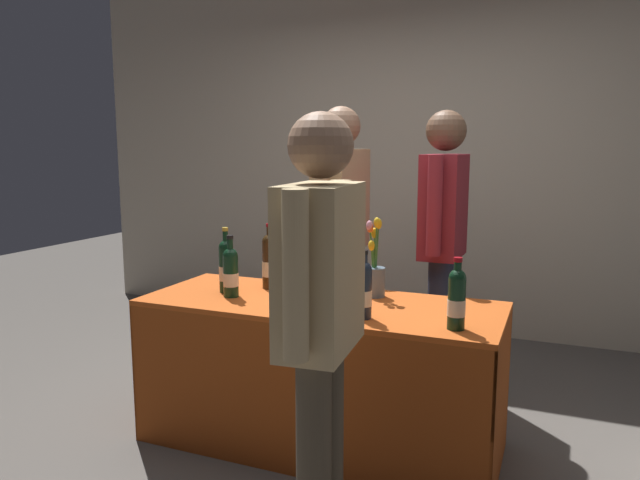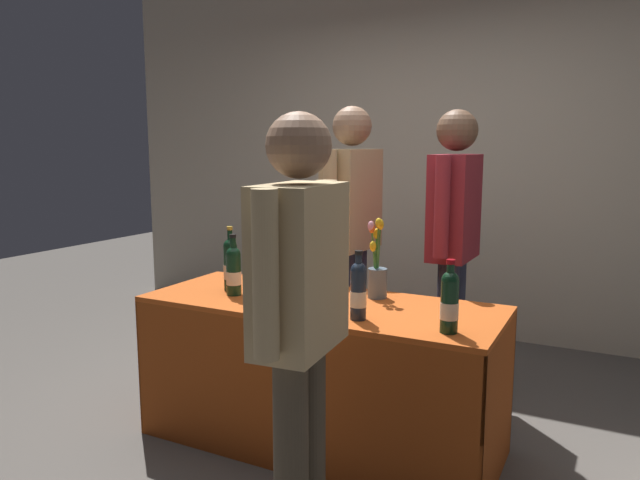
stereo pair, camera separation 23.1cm
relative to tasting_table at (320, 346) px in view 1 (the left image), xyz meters
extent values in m
plane|color=#514C47|center=(0.00, 0.00, -0.50)|extent=(12.00, 12.00, 0.00)
cube|color=#B2A893|center=(0.00, 2.13, 1.04)|extent=(5.97, 0.12, 3.09)
cube|color=#B74C19|center=(0.00, 0.00, 0.21)|extent=(1.73, 0.68, 0.02)
cube|color=#963E14|center=(0.00, -0.33, -0.15)|extent=(1.73, 0.01, 0.70)
cube|color=#963E14|center=(0.00, 0.33, -0.15)|extent=(1.73, 0.01, 0.70)
cube|color=#963E14|center=(-0.86, 0.00, -0.15)|extent=(0.01, 0.68, 0.70)
cube|color=#963E14|center=(0.86, 0.00, -0.15)|extent=(0.01, 0.68, 0.70)
cylinder|color=#192333|center=(0.28, -0.19, 0.33)|extent=(0.07, 0.07, 0.22)
sphere|color=#192333|center=(0.28, -0.19, 0.44)|extent=(0.07, 0.07, 0.07)
cylinder|color=#192333|center=(0.28, -0.19, 0.47)|extent=(0.03, 0.03, 0.07)
cylinder|color=black|center=(0.28, -0.19, 0.52)|extent=(0.03, 0.03, 0.02)
cylinder|color=beige|center=(0.28, -0.19, 0.31)|extent=(0.07, 0.07, 0.07)
cylinder|color=#38230F|center=(-0.35, 0.15, 0.35)|extent=(0.08, 0.08, 0.25)
sphere|color=#38230F|center=(-0.35, 0.15, 0.47)|extent=(0.08, 0.08, 0.08)
cylinder|color=#38230F|center=(-0.35, 0.15, 0.51)|extent=(0.03, 0.03, 0.08)
cylinder|color=maroon|center=(-0.35, 0.15, 0.56)|extent=(0.03, 0.03, 0.02)
cylinder|color=beige|center=(-0.35, 0.15, 0.33)|extent=(0.08, 0.08, 0.08)
cylinder|color=black|center=(-0.51, -0.01, 0.34)|extent=(0.07, 0.07, 0.23)
sphere|color=black|center=(-0.51, -0.01, 0.46)|extent=(0.07, 0.07, 0.07)
cylinder|color=black|center=(-0.51, -0.01, 0.50)|extent=(0.03, 0.03, 0.08)
cylinder|color=#B7932D|center=(-0.51, -0.01, 0.55)|extent=(0.03, 0.03, 0.02)
cylinder|color=beige|center=(-0.51, -0.01, 0.32)|extent=(0.07, 0.07, 0.08)
cylinder|color=black|center=(-0.44, -0.08, 0.33)|extent=(0.08, 0.08, 0.21)
sphere|color=black|center=(-0.44, -0.08, 0.43)|extent=(0.07, 0.07, 0.07)
cylinder|color=black|center=(-0.44, -0.08, 0.47)|extent=(0.03, 0.03, 0.08)
cylinder|color=black|center=(-0.44, -0.08, 0.52)|extent=(0.03, 0.03, 0.02)
cylinder|color=beige|center=(-0.44, -0.08, 0.31)|extent=(0.08, 0.08, 0.07)
cylinder|color=black|center=(0.68, -0.20, 0.33)|extent=(0.07, 0.07, 0.22)
sphere|color=black|center=(0.68, -0.20, 0.44)|extent=(0.07, 0.07, 0.07)
cylinder|color=black|center=(0.68, -0.20, 0.47)|extent=(0.03, 0.03, 0.07)
cylinder|color=maroon|center=(0.68, -0.20, 0.51)|extent=(0.04, 0.04, 0.02)
cylinder|color=beige|center=(0.68, -0.20, 0.31)|extent=(0.07, 0.07, 0.07)
cylinder|color=silver|center=(0.01, -0.12, 0.23)|extent=(0.07, 0.07, 0.00)
cylinder|color=silver|center=(0.01, -0.12, 0.26)|extent=(0.01, 0.01, 0.07)
cone|color=silver|center=(0.01, -0.12, 0.32)|extent=(0.07, 0.07, 0.06)
cylinder|color=#590C19|center=(0.01, -0.12, 0.31)|extent=(0.04, 0.04, 0.01)
cylinder|color=silver|center=(0.12, -0.16, 0.23)|extent=(0.07, 0.07, 0.00)
cylinder|color=silver|center=(0.12, -0.16, 0.26)|extent=(0.01, 0.01, 0.08)
cone|color=silver|center=(0.12, -0.16, 0.33)|extent=(0.07, 0.07, 0.06)
cylinder|color=slate|center=(0.22, 0.19, 0.30)|extent=(0.09, 0.09, 0.15)
cylinder|color=#38722D|center=(0.22, 0.20, 0.44)|extent=(0.02, 0.02, 0.29)
ellipsoid|color=gold|center=(0.23, 0.20, 0.59)|extent=(0.03, 0.03, 0.05)
cylinder|color=#38722D|center=(0.21, 0.19, 0.42)|extent=(0.01, 0.02, 0.25)
ellipsoid|color=gold|center=(0.21, 0.20, 0.54)|extent=(0.03, 0.03, 0.05)
cylinder|color=#38722D|center=(0.20, 0.19, 0.44)|extent=(0.02, 0.04, 0.28)
ellipsoid|color=#E05B1E|center=(0.19, 0.17, 0.57)|extent=(0.03, 0.03, 0.05)
cylinder|color=#38722D|center=(0.20, 0.19, 0.44)|extent=(0.03, 0.05, 0.28)
ellipsoid|color=pink|center=(0.19, 0.17, 0.58)|extent=(0.03, 0.03, 0.05)
cylinder|color=#38722D|center=(0.22, 0.19, 0.45)|extent=(0.02, 0.03, 0.30)
ellipsoid|color=gold|center=(0.23, 0.18, 0.60)|extent=(0.03, 0.03, 0.05)
cylinder|color=#38722D|center=(0.21, 0.17, 0.39)|extent=(0.03, 0.02, 0.19)
ellipsoid|color=gold|center=(0.20, 0.17, 0.48)|extent=(0.03, 0.03, 0.05)
cylinder|color=#2D3347|center=(-0.18, 0.86, -0.08)|extent=(0.12, 0.12, 0.85)
cylinder|color=#2D3347|center=(-0.19, 0.70, -0.08)|extent=(0.12, 0.12, 0.85)
cube|color=tan|center=(-0.19, 0.78, 0.65)|extent=(0.24, 0.43, 0.60)
sphere|color=#8C664C|center=(-0.19, 0.78, 1.08)|extent=(0.23, 0.23, 0.23)
cylinder|color=tan|center=(-0.17, 1.03, 0.67)|extent=(0.08, 0.08, 0.55)
cylinder|color=tan|center=(-0.21, 0.53, 0.67)|extent=(0.08, 0.08, 0.55)
cylinder|color=#2D3347|center=(0.43, 0.91, -0.09)|extent=(0.12, 0.12, 0.83)
cylinder|color=#2D3347|center=(0.43, 0.75, -0.09)|extent=(0.12, 0.12, 0.83)
cube|color=maroon|center=(0.43, 0.83, 0.63)|extent=(0.22, 0.40, 0.59)
sphere|color=brown|center=(0.43, 0.83, 1.05)|extent=(0.23, 0.23, 0.23)
cylinder|color=maroon|center=(0.43, 1.08, 0.65)|extent=(0.08, 0.08, 0.54)
cylinder|color=maroon|center=(0.42, 0.59, 0.65)|extent=(0.08, 0.08, 0.54)
cylinder|color=#4C4233|center=(0.33, -0.86, -0.11)|extent=(0.12, 0.12, 0.79)
cylinder|color=#4C4233|center=(0.32, -0.71, -0.11)|extent=(0.12, 0.12, 0.79)
cube|color=tan|center=(0.33, -0.79, 0.56)|extent=(0.24, 0.40, 0.56)
sphere|color=#8C664C|center=(0.33, -0.79, 0.97)|extent=(0.22, 0.22, 0.22)
cylinder|color=tan|center=(0.34, -1.03, 0.59)|extent=(0.08, 0.08, 0.51)
cylinder|color=tan|center=(0.31, -0.55, 0.59)|extent=(0.08, 0.08, 0.51)
camera|label=1|loc=(1.06, -2.58, 0.96)|focal=33.31mm
camera|label=2|loc=(1.27, -2.48, 0.96)|focal=33.31mm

